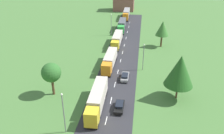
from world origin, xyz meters
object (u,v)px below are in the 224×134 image
object	(u,v)px
truck_fourth	(122,25)
tree_birch	(180,71)
car_second	(119,106)
car_third	(125,77)
truck_fifth	(126,14)
lamppost_second	(143,56)
truck_third	(117,39)
lamppost_third	(111,24)
truck_lead	(97,99)
tree_pine	(163,29)
tree_oak	(51,73)
lamppost_lead	(64,111)
distant_building	(124,1)
truck_second	(110,60)

from	to	relation	value
truck_fourth	tree_birch	world-z (taller)	tree_birch
car_second	car_third	distance (m)	12.27
truck_fifth	truck_fourth	bearing A→B (deg)	-90.84
car_second	lamppost_second	xyz separation A→B (m)	(4.32, 18.04, 3.37)
truck_third	car_third	bearing A→B (deg)	-78.57
lamppost_third	truck_lead	bearing A→B (deg)	-85.67
lamppost_second	tree_pine	size ratio (longest dim) A/B	0.86
truck_fifth	car_second	size ratio (longest dim) A/B	2.87
truck_fourth	lamppost_third	world-z (taller)	lamppost_third
tree_oak	lamppost_lead	bearing A→B (deg)	-60.73
tree_birch	distant_building	distance (m)	83.00
truck_second	lamppost_third	world-z (taller)	lamppost_third
truck_fifth	tree_oak	distance (m)	67.52
lamppost_third	tree_birch	xyz separation A→B (m)	(19.60, -39.36, 2.15)
distant_building	lamppost_lead	bearing A→B (deg)	-91.05
car_third	lamppost_lead	xyz separation A→B (m)	(-8.70, -20.00, 3.69)
truck_second	truck_third	xyz separation A→B (m)	(0.09, 16.48, 0.04)
truck_lead	distant_building	size ratio (longest dim) A/B	1.25
truck_fifth	lamppost_second	size ratio (longest dim) A/B	1.73
car_second	car_third	size ratio (longest dim) A/B	0.98
lamppost_third	tree_birch	size ratio (longest dim) A/B	0.80
truck_third	distant_building	xyz separation A→B (m)	(-2.36, 51.47, 2.85)
truck_lead	lamppost_third	world-z (taller)	lamppost_third
truck_fifth	tree_pine	xyz separation A→B (m)	(14.24, -34.30, 3.97)
truck_lead	tree_oak	distance (m)	11.61
car_third	lamppost_second	distance (m)	7.91
car_second	tree_oak	bearing A→B (deg)	166.41
car_second	lamppost_third	distance (m)	45.93
tree_pine	truck_lead	bearing A→B (deg)	-111.89
truck_fourth	lamppost_lead	xyz separation A→B (m)	(-4.13, -59.19, 2.30)
tree_oak	lamppost_second	bearing A→B (deg)	36.75
truck_second	tree_birch	bearing A→B (deg)	-38.30
truck_fourth	lamppost_third	xyz separation A→B (m)	(-3.37, -6.37, 2.27)
car_third	tree_oak	bearing A→B (deg)	-150.13
truck_third	lamppost_lead	size ratio (longest dim) A/B	1.54
lamppost_lead	car_second	bearing A→B (deg)	41.84
lamppost_third	tree_birch	distance (m)	44.03
truck_second	lamppost_lead	world-z (taller)	lamppost_lead
truck_fourth	lamppost_second	world-z (taller)	lamppost_second
car_second	tree_birch	world-z (taller)	tree_birch
lamppost_third	tree_pine	bearing A→B (deg)	-27.18
tree_oak	tree_birch	distance (m)	26.83
truck_lead	car_third	xyz separation A→B (m)	(4.52, 12.37, -1.42)
lamppost_second	tree_pine	distance (m)	18.87
truck_third	tree_birch	bearing A→B (deg)	-61.03
truck_lead	tree_oak	world-z (taller)	tree_oak
truck_lead	car_third	bearing A→B (deg)	69.91
distant_building	truck_lead	bearing A→B (deg)	-88.38
truck_third	truck_fifth	bearing A→B (deg)	89.47
truck_third	distant_building	bearing A→B (deg)	92.63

